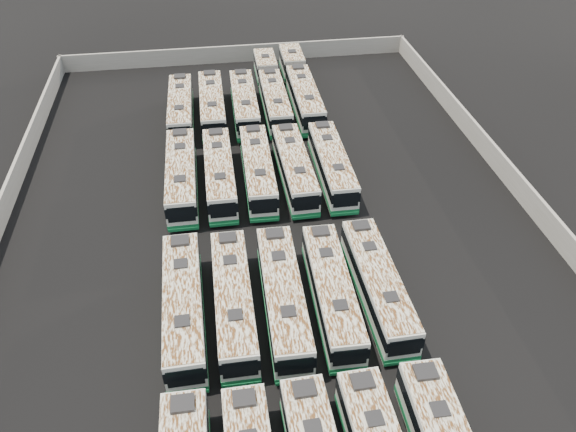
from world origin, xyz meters
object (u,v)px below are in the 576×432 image
object	(u,v)px
bus_midback_center	(258,170)
bus_back_far_right	(300,86)
bus_midfront_left	(234,301)
bus_midback_left	(220,174)
bus_midfront_center	(283,297)
bus_back_left	(212,105)
bus_midfront_far_left	(184,306)
bus_back_far_left	(181,109)
bus_midback_right	(294,168)
bus_midback_far_left	(182,176)
bus_midback_far_right	(332,165)
bus_back_right	(272,90)
bus_midfront_right	(332,292)
bus_midfront_far_right	(378,285)
bus_back_center	(245,104)

from	to	relation	value
bus_midback_center	bus_back_far_right	xyz separation A→B (m)	(6.75, 16.54, 0.05)
bus_midfront_left	bus_midback_center	distance (m)	16.16
bus_midfront_left	bus_midback_left	size ratio (longest dim) A/B	1.00
bus_midfront_center	bus_back_left	bearing A→B (deg)	97.94
bus_midfront_far_left	bus_back_far_left	size ratio (longest dim) A/B	1.03
bus_midback_right	bus_back_far_right	bearing A→B (deg)	77.79
bus_midfront_center	bus_back_left	xyz separation A→B (m)	(-3.47, 29.35, -0.00)
bus_midback_far_left	bus_midback_far_right	world-z (taller)	bus_midback_far_left
bus_midback_center	bus_back_left	size ratio (longest dim) A/B	0.99
bus_midfront_left	bus_back_right	xyz separation A→B (m)	(6.81, 32.04, -0.03)
bus_midfront_far_left	bus_back_far_left	distance (m)	28.98
bus_midback_far_right	bus_midback_center	bearing A→B (deg)	179.07
bus_midfront_center	bus_back_far_right	bearing A→B (deg)	79.42
bus_midback_center	bus_back_far_right	world-z (taller)	bus_back_far_right
bus_midfront_right	bus_back_far_left	size ratio (longest dim) A/B	0.99
bus_midback_center	bus_midback_far_right	bearing A→B (deg)	-0.46
bus_midback_far_left	bus_midback_left	world-z (taller)	bus_midback_far_left
bus_midback_far_left	bus_back_far_right	bearing A→B (deg)	50.77
bus_midfront_far_left	bus_back_far_right	bearing A→B (deg)	66.51
bus_midfront_left	bus_midfront_far_right	bearing A→B (deg)	0.37
bus_midfront_far_right	bus_midback_left	xyz separation A→B (m)	(-10.20, 15.74, 0.02)
bus_midback_far_right	bus_back_far_left	bearing A→B (deg)	136.43
bus_midfront_left	bus_back_right	distance (m)	32.76
bus_midfront_left	bus_midfront_right	world-z (taller)	bus_midfront_left
bus_back_far_left	bus_back_center	world-z (taller)	bus_back_center
bus_midback_far_left	bus_midback_far_right	xyz separation A→B (m)	(13.66, -0.22, -0.06)
bus_midfront_center	bus_midback_far_right	world-z (taller)	bus_midfront_center
bus_midfront_right	bus_midback_far_right	distance (m)	16.15
bus_midfront_right	bus_back_right	size ratio (longest dim) A/B	0.65
bus_midback_center	bus_back_far_left	distance (m)	14.86
bus_midfront_right	bus_midfront_far_right	world-z (taller)	bus_midfront_right
bus_midback_far_left	bus_midback_left	bearing A→B (deg)	-0.86
bus_midback_left	bus_midback_far_right	bearing A→B (deg)	-0.65
bus_midfront_far_right	bus_back_far_left	world-z (taller)	bus_back_far_left
bus_midback_center	bus_back_center	bearing A→B (deg)	91.27
bus_midfront_far_left	bus_back_right	distance (m)	33.63
bus_back_far_right	bus_midback_far_right	bearing A→B (deg)	-88.88
bus_midfront_left	bus_midback_far_left	bearing A→B (deg)	102.56
bus_midfront_right	bus_midback_far_right	bearing A→B (deg)	79.20
bus_midback_far_right	bus_back_left	xyz separation A→B (m)	(-10.32, 13.54, 0.04)
bus_midback_far_right	bus_back_far_right	distance (m)	16.75
bus_midfront_right	bus_midback_center	size ratio (longest dim) A/B	0.99
bus_midfront_far_right	bus_midback_far_right	world-z (taller)	bus_midback_far_right
bus_back_right	bus_back_far_right	xyz separation A→B (m)	(3.37, 0.29, 0.08)
bus_back_center	bus_back_far_right	bearing A→B (deg)	27.47
bus_midfront_left	bus_back_center	world-z (taller)	bus_back_center
bus_midfront_far_left	bus_midback_center	xyz separation A→B (m)	(6.78, 15.80, -0.04)
bus_back_far_left	bus_back_far_right	size ratio (longest dim) A/B	0.62
bus_back_far_right	bus_midback_far_left	bearing A→B (deg)	-128.53
bus_midfront_center	bus_midback_center	xyz separation A→B (m)	(0.05, 16.01, -0.03)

